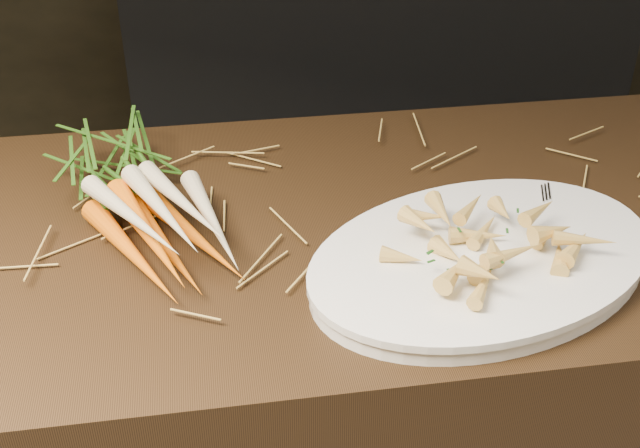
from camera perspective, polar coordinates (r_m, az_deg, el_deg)
The scene contains 7 objects.
main_counter at distance 1.48m, azimuth 8.18°, elevation -13.88°, with size 2.40×0.70×0.90m, color black.
back_counter at distance 3.12m, azimuth 3.92°, elevation 11.92°, with size 1.82×0.62×0.84m.
straw_bedding at distance 1.20m, azimuth 9.87°, elevation 1.48°, with size 1.40×0.60×0.02m, color olive, non-canonical shape.
root_veg_bunch at distance 1.19m, azimuth -13.74°, elevation 2.87°, with size 0.33×0.49×0.09m.
serving_platter at distance 1.07m, azimuth 11.45°, elevation -2.66°, with size 0.49×0.32×0.03m, color white, non-canonical shape.
roasted_veg_heap at distance 1.05m, azimuth 11.68°, elevation -0.87°, with size 0.24×0.17×0.05m, color #BA9134, non-canonical shape.
serving_fork at distance 1.16m, azimuth 18.81°, elevation -0.04°, with size 0.02×0.18×0.00m, color silver.
Camera 1 is at (-0.36, -0.67, 1.52)m, focal length 45.00 mm.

